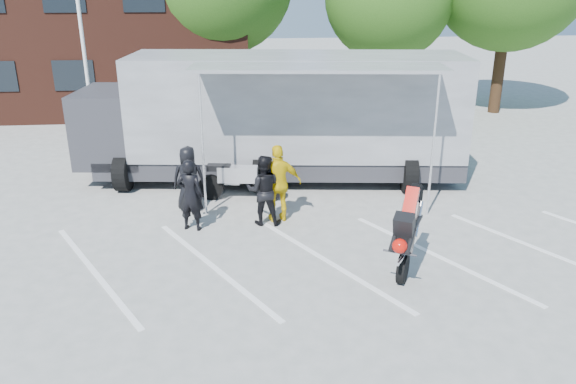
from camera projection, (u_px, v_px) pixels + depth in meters
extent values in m
plane|color=#A6A6A1|center=(326.00, 286.00, 10.89)|extent=(100.00, 100.00, 0.00)
cube|color=white|center=(319.00, 262.00, 11.81)|extent=(18.09, 13.33, 0.01)
cube|color=#452016|center=(47.00, 29.00, 25.49)|extent=(18.00, 8.00, 7.00)
cylinder|color=white|center=(82.00, 32.00, 18.19)|extent=(0.12, 0.12, 8.00)
cylinder|color=#382314|center=(225.00, 75.00, 25.03)|extent=(0.50, 0.50, 3.24)
cylinder|color=#382314|center=(384.00, 80.00, 24.80)|extent=(0.50, 0.50, 2.88)
cylinder|color=#382314|center=(498.00, 74.00, 24.70)|extent=(0.50, 0.50, 3.42)
imported|color=black|center=(189.00, 179.00, 14.24)|extent=(0.85, 0.57, 1.69)
imported|color=black|center=(190.00, 195.00, 13.09)|extent=(0.73, 0.58, 1.74)
imported|color=black|center=(264.00, 190.00, 13.41)|extent=(0.92, 0.76, 1.73)
imported|color=yellow|center=(279.00, 184.00, 13.55)|extent=(1.18, 0.61, 1.92)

